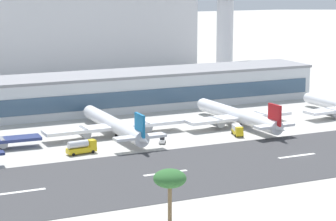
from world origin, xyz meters
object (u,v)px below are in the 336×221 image
(distant_hotel_block, at_px, (61,33))
(service_baggage_tug_2, at_px, (162,140))
(airliner_red_tail_gate_2, at_px, (240,117))
(control_tower, at_px, (225,25))
(palm_tree_1, at_px, (170,181))
(service_fuel_truck_0, at_px, (81,147))
(service_box_truck_1, at_px, (237,130))
(terminal_building, at_px, (130,90))
(airliner_blue_tail_gate_1, at_px, (116,126))

(distant_hotel_block, height_order, service_baggage_tug_2, distant_hotel_block)
(airliner_red_tail_gate_2, bearing_deg, control_tower, -28.94)
(control_tower, bearing_deg, service_baggage_tug_2, -128.51)
(palm_tree_1, bearing_deg, distant_hotel_block, 78.62)
(airliner_red_tail_gate_2, bearing_deg, service_fuel_truck_0, 98.24)
(airliner_red_tail_gate_2, relative_size, service_baggage_tug_2, 14.25)
(service_fuel_truck_0, xyz_separation_m, service_box_truck_1, (51.26, 0.99, -0.24))
(control_tower, height_order, service_box_truck_1, control_tower)
(terminal_building, distance_m, airliner_blue_tail_gate_1, 47.44)
(palm_tree_1, bearing_deg, airliner_red_tail_gate_2, 52.84)
(service_fuel_truck_0, bearing_deg, airliner_red_tail_gate_2, 4.83)
(service_box_truck_1, distance_m, palm_tree_1, 96.69)
(airliner_blue_tail_gate_1, height_order, airliner_red_tail_gate_2, airliner_blue_tail_gate_1)
(distant_hotel_block, xyz_separation_m, service_baggage_tug_2, (-14.48, -158.48, -19.36))
(airliner_blue_tail_gate_1, bearing_deg, service_baggage_tug_2, -146.32)
(airliner_blue_tail_gate_1, xyz_separation_m, service_fuel_truck_0, (-16.06, -15.42, -1.39))
(control_tower, distance_m, airliner_red_tail_gate_2, 90.89)
(terminal_building, bearing_deg, service_box_truck_1, -76.15)
(distant_hotel_block, bearing_deg, airliner_red_tail_gate_2, -82.85)
(control_tower, xyz_separation_m, service_baggage_tug_2, (-71.10, -89.35, -26.29))
(airliner_red_tail_gate_2, distance_m, palm_tree_1, 109.66)
(terminal_building, relative_size, palm_tree_1, 9.34)
(airliner_blue_tail_gate_1, distance_m, service_baggage_tug_2, 17.01)
(service_fuel_truck_0, bearing_deg, airliner_blue_tail_gate_1, 37.18)
(terminal_building, distance_m, airliner_red_tail_gate_2, 50.69)
(palm_tree_1, bearing_deg, service_baggage_tug_2, 66.79)
(airliner_red_tail_gate_2, relative_size, service_box_truck_1, 7.93)
(terminal_building, distance_m, control_tower, 71.15)
(service_fuel_truck_0, bearing_deg, terminal_building, 50.50)
(control_tower, bearing_deg, airliner_red_tail_gate_2, -115.70)
(airliner_blue_tail_gate_1, bearing_deg, palm_tree_1, 164.52)
(distant_hotel_block, xyz_separation_m, palm_tree_1, (-47.34, -235.12, -6.41))
(service_fuel_truck_0, height_order, service_baggage_tug_2, service_fuel_truck_0)
(distant_hotel_block, relative_size, service_box_truck_1, 21.75)
(distant_hotel_block, bearing_deg, palm_tree_1, -101.38)
(distant_hotel_block, relative_size, palm_tree_1, 8.70)
(terminal_building, distance_m, service_baggage_tug_2, 57.62)
(airliner_blue_tail_gate_1, distance_m, palm_tree_1, 94.01)
(airliner_blue_tail_gate_1, height_order, service_box_truck_1, airliner_blue_tail_gate_1)
(service_fuel_truck_0, relative_size, service_baggage_tug_2, 2.44)
(control_tower, xyz_separation_m, airliner_red_tail_gate_2, (-38.02, -79.00, -23.95))
(terminal_building, xyz_separation_m, control_tower, (59.49, 33.21, 20.49))
(palm_tree_1, bearing_deg, service_box_truck_1, 52.45)
(distant_hotel_block, relative_size, service_fuel_truck_0, 15.98)
(airliner_red_tail_gate_2, xyz_separation_m, palm_tree_1, (-65.93, -86.98, 10.60))
(distant_hotel_block, xyz_separation_m, airliner_blue_tail_gate_1, (-24.08, -144.64, -16.99))
(service_box_truck_1, bearing_deg, terminal_building, -150.54)
(control_tower, xyz_separation_m, palm_tree_1, (-103.96, -165.99, -13.35))
(airliner_red_tail_gate_2, bearing_deg, terminal_building, 21.88)
(terminal_building, distance_m, distant_hotel_block, 103.28)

